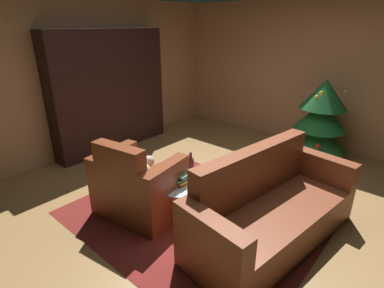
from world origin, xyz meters
The scene contains 11 objects.
ground_plane centered at (0.00, 0.00, 0.00)m, with size 6.66×6.66×0.00m, color olive.
wall_back centered at (0.00, 2.80, 1.25)m, with size 5.50×0.06×2.51m, color tan.
wall_left centered at (-2.72, 0.00, 1.25)m, with size 0.06×5.67×2.51m, color tan.
area_rug centered at (-0.02, -0.38, 0.00)m, with size 2.70×2.22×0.01m, color maroon.
bookshelf_unit centered at (-2.48, 0.43, 1.00)m, with size 0.34×2.11×2.03m.
armchair_red centered at (-0.56, -0.77, 0.34)m, with size 1.03×0.83×0.94m.
couch_red centered at (0.80, -0.16, 0.31)m, with size 1.04×2.07×0.93m.
coffee_table centered at (-0.16, -0.42, 0.37)m, with size 0.67×0.67×0.41m.
book_stack_on_table centered at (-0.17, -0.47, 0.48)m, with size 0.22×0.19×0.13m.
bottle_on_table centered at (-0.20, -0.24, 0.52)m, with size 0.08×0.08×0.30m.
decorated_tree centered at (0.44, 2.20, 0.67)m, with size 0.90×0.90×1.30m.
Camera 1 is at (1.88, -2.62, 2.09)m, focal length 27.87 mm.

